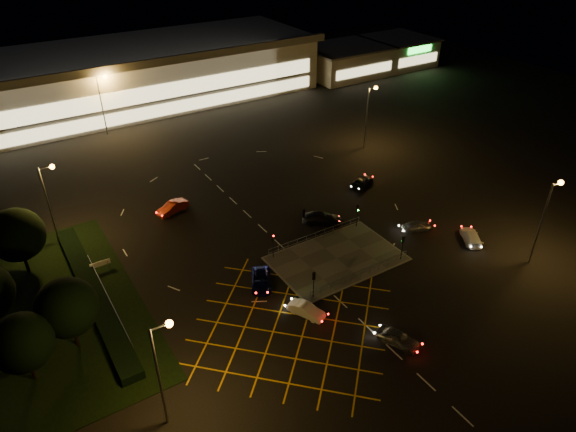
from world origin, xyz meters
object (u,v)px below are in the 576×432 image
signal_se (403,243)px  signal_ne (357,211)px  car_circ_red (172,207)px  car_approach_white (471,237)px  car_far_dkgrey (322,218)px  car_right_silver (417,226)px  signal_nw (273,241)px  car_queue_white (306,310)px  signal_sw (314,279)px  car_left_blue (261,280)px  car_near_silver (398,338)px  car_east_grey (362,182)px

signal_se → signal_ne: 7.99m
car_circ_red → car_approach_white: size_ratio=0.99×
car_far_dkgrey → car_right_silver: 11.61m
signal_se → car_approach_white: signal_se is taller
signal_nw → car_queue_white: (-2.03, -9.75, -1.75)m
car_queue_white → signal_sw: bearing=15.8°
signal_nw → car_far_dkgrey: signal_nw is taller
car_left_blue → car_right_silver: (21.34, -1.09, 0.00)m
signal_sw → signal_ne: same height
signal_ne → car_right_silver: size_ratio=0.86×
signal_nw → car_near_silver: bearing=-80.4°
signal_nw → car_queue_white: 10.11m
car_left_blue → car_approach_white: bearing=13.9°
car_east_grey → signal_ne: bearing=113.7°
car_far_dkgrey → car_approach_white: bearing=-99.3°
car_queue_white → car_right_silver: bearing=-10.2°
signal_se → signal_nw: (-12.00, 7.99, 0.00)m
car_queue_white → car_approach_white: car_approach_white is taller
signal_se → car_queue_white: (-14.03, -1.76, -1.75)m
car_left_blue → signal_se: bearing=11.3°
signal_ne → car_left_blue: (-15.50, -3.39, -1.74)m
car_near_silver → car_left_blue: 15.41m
car_approach_white → signal_se: bearing=24.0°
signal_sw → car_left_blue: signal_sw is taller
signal_ne → car_circ_red: signal_ne is taller
car_right_silver → car_east_grey: bearing=10.0°
signal_sw → car_right_silver: signal_sw is taller
signal_ne → signal_nw: bearing=180.0°
car_right_silver → car_queue_white: bearing=122.2°
signal_nw → car_circ_red: size_ratio=0.72×
signal_sw → car_near_silver: size_ratio=0.79×
car_right_silver → car_circ_red: 31.10m
signal_nw → car_near_silver: signal_nw is taller
car_far_dkgrey → car_queue_white: bearing=174.8°
signal_se → signal_nw: same height
car_approach_white → car_queue_white: bearing=33.9°
signal_ne → signal_sw: bearing=-146.4°
signal_sw → car_near_silver: 10.00m
car_queue_white → signal_ne: bearing=9.7°
car_right_silver → car_approach_white: 6.40m
car_right_silver → car_circ_red: (-23.82, 20.00, 0.09)m
signal_se → car_circ_red: 29.64m
car_queue_white → car_east_grey: 27.92m
car_near_silver → car_far_dkgrey: (6.01, 20.40, 0.06)m
car_far_dkgrey → car_circ_red: 19.49m
car_queue_white → car_circ_red: bearing=73.8°
signal_se → car_far_dkgrey: size_ratio=0.62×
car_right_silver → car_near_silver: bearing=148.3°
signal_se → car_queue_white: bearing=7.2°
car_near_silver → car_queue_white: size_ratio=1.05×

